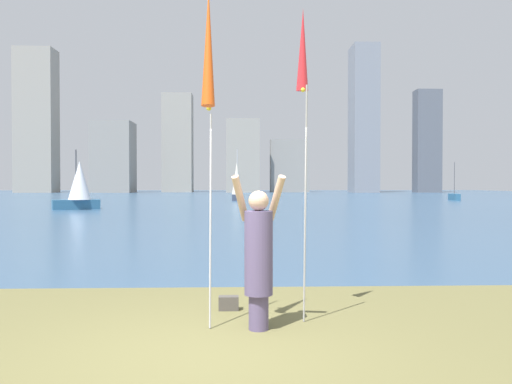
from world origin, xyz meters
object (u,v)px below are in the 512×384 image
sailboat_4 (79,186)px  sailboat_0 (454,197)px  kite_flag_left (208,53)px  bag (229,303)px  person (259,253)px  sailboat_5 (237,182)px  kite_flag_right (303,59)px

sailboat_4 → sailboat_0: bearing=26.8°
kite_flag_left → bag: 3.44m
bag → kite_flag_left: bearing=-100.7°
person → bag: bearing=128.8°
person → sailboat_5: sailboat_5 is taller
kite_flag_right → sailboat_4: 30.57m
kite_flag_right → bag: kite_flag_right is taller
bag → sailboat_0: 49.82m
person → sailboat_5: (-0.40, 45.39, 0.98)m
kite_flag_right → kite_flag_left: bearing=-151.9°
kite_flag_left → kite_flag_right: 1.37m
kite_flag_left → bag: size_ratio=14.70×
person → kite_flag_left: size_ratio=0.46×
bag → sailboat_4: sailboat_4 is taller
sailboat_5 → bag: bearing=-90.0°
kite_flag_right → sailboat_0: 49.92m
bag → sailboat_4: size_ratio=0.07×
bag → kite_flag_right: bearing=-26.5°
kite_flag_right → sailboat_0: kite_flag_right is taller
person → bag: person is taller
kite_flag_right → sailboat_5: size_ratio=0.78×
person → sailboat_5: 45.40m
bag → sailboat_4: 29.73m
person → sailboat_5: size_ratio=0.36×
kite_flag_left → kite_flag_right: kite_flag_left is taller
bag → sailboat_5: 44.46m
sailboat_0 → bag: bearing=-116.8°
kite_flag_left → sailboat_0: kite_flag_left is taller
sailboat_0 → person: bearing=-115.9°
sailboat_4 → sailboat_5: sailboat_5 is taller
sailboat_0 → sailboat_4: size_ratio=0.98×
sailboat_0 → sailboat_5: bearing=-179.9°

